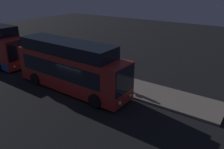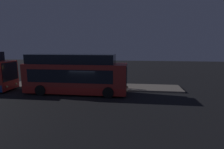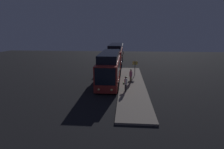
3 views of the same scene
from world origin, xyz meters
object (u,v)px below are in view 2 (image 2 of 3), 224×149
(passenger_waiting, at_px, (88,78))
(bus_lead, at_px, (75,76))
(suitcase, at_px, (82,84))
(passenger_boarding, at_px, (117,80))
(sign_post, at_px, (60,72))

(passenger_waiting, bearing_deg, bus_lead, -179.03)
(passenger_waiting, xyz_separation_m, suitcase, (-0.54, -0.56, -0.62))
(bus_lead, distance_m, suitcase, 2.57)
(passenger_boarding, bearing_deg, bus_lead, 78.70)
(suitcase, bearing_deg, bus_lead, -90.14)
(bus_lead, height_order, passenger_waiting, bus_lead)
(passenger_boarding, height_order, passenger_waiting, passenger_waiting)
(passenger_boarding, relative_size, sign_post, 0.75)
(suitcase, bearing_deg, passenger_waiting, 45.78)
(suitcase, bearing_deg, passenger_boarding, -1.36)
(bus_lead, xyz_separation_m, sign_post, (-3.12, 3.47, -0.17))
(passenger_waiting, height_order, sign_post, sign_post)
(passenger_waiting, xyz_separation_m, sign_post, (-3.67, 0.69, 0.50))
(passenger_boarding, distance_m, suitcase, 4.07)
(bus_lead, bearing_deg, passenger_waiting, 78.86)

